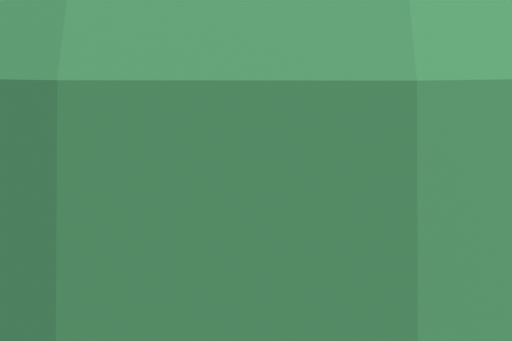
{
  "coord_description": "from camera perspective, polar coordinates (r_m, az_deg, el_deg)",
  "views": [
    {
      "loc": [
        12.0,
        16.25,
        4.49
      ],
      "look_at": [
        0.0,
        0.0,
        0.85
      ],
      "focal_mm": 50.0,
      "sensor_mm": 36.0,
      "label": 1
    }
  ],
  "objects": [
    {
      "name": "tree_corner_c",
      "position": [
        38.92,
        2.75,
        8.37
      ],
      "size": [
        3.74,
        3.74,
        5.12
      ],
      "color": "brown",
      "rests_on": "ground_plane"
    },
    {
      "name": "ground_plane",
      "position": [
        20.69,
        -0.0,
        -2.31
      ],
      "size": [
        129.55,
        129.55,
        0.0
      ],
      "primitive_type": "plane",
      "color": "#3D3F44"
    },
    {
      "name": "crosswalk_markings",
      "position": [
        26.64,
        -9.12,
        0.4
      ],
      "size": [
        10.87,
        4.4,
        0.01
      ],
      "rotation": [
        0.0,
        0.0,
        1.57
      ],
      "color": "silver",
      "rests_on": "ground_plane"
    },
    {
      "name": "tree_corner_a",
      "position": [
        2.84,
        0.15,
        -0.99
      ],
      "size": [
        3.81,
        3.81,
        5.85
      ],
      "color": "brown",
      "rests_on": "ground_plane"
    },
    {
      "name": "car_3",
      "position": [
        18.34,
        9.14,
        -1.64
      ],
      "size": [
        4.93,
        2.05,
        1.59
      ],
      "rotation": [
        0.0,
        0.0,
        3.12
      ],
      "color": "gray",
      "rests_on": "ground_plane"
    },
    {
      "name": "traffic_signal_mast",
      "position": [
        28.91,
        2.62,
        9.3
      ],
      "size": [
        4.44,
        4.44,
        5.56
      ],
      "rotation": [
        0.0,
        0.0,
        0.79
      ],
      "color": "#47474C",
      "rests_on": "ground_plane"
    },
    {
      "name": "street_light_pole_a",
      "position": [
        35.75,
        4.05,
        10.45
      ],
      "size": [
        0.8,
        0.36,
        7.72
      ],
      "color": "slate",
      "rests_on": "ground_plane"
    },
    {
      "name": "car_0",
      "position": [
        26.69,
        6.44,
        2.08
      ],
      "size": [
        4.85,
        2.13,
        1.55
      ],
      "rotation": [
        0.0,
        0.0,
        -0.06
      ],
      "color": "navy",
      "rests_on": "ground_plane"
    }
  ]
}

